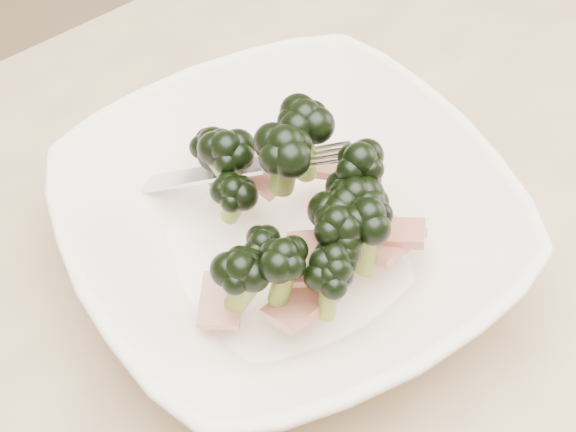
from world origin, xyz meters
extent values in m
cube|color=tan|center=(0.00, 0.00, 0.73)|extent=(1.20, 0.80, 0.04)
cylinder|color=tan|center=(0.55, 0.35, 0.35)|extent=(0.06, 0.06, 0.71)
imported|color=white|center=(-0.02, 0.07, 0.79)|extent=(0.34, 0.34, 0.07)
cylinder|color=olive|center=(0.00, 0.01, 0.81)|extent=(0.02, 0.02, 0.05)
ellipsoid|color=black|center=(0.00, 0.01, 0.84)|extent=(0.04, 0.04, 0.03)
cylinder|color=olive|center=(-0.03, 0.14, 0.80)|extent=(0.02, 0.02, 0.03)
ellipsoid|color=black|center=(-0.03, 0.14, 0.82)|extent=(0.04, 0.04, 0.03)
cylinder|color=olive|center=(-0.05, 0.09, 0.81)|extent=(0.02, 0.02, 0.03)
ellipsoid|color=black|center=(-0.05, 0.09, 0.83)|extent=(0.03, 0.03, 0.03)
cylinder|color=olive|center=(0.02, 0.05, 0.82)|extent=(0.02, 0.02, 0.05)
ellipsoid|color=black|center=(0.02, 0.05, 0.85)|extent=(0.04, 0.04, 0.03)
cylinder|color=olive|center=(-0.02, 0.02, 0.81)|extent=(0.03, 0.03, 0.05)
ellipsoid|color=black|center=(-0.02, 0.02, 0.84)|extent=(0.04, 0.04, 0.03)
cylinder|color=olive|center=(0.01, 0.09, 0.83)|extent=(0.02, 0.02, 0.05)
ellipsoid|color=black|center=(0.01, 0.09, 0.86)|extent=(0.04, 0.04, 0.03)
cylinder|color=olive|center=(-0.06, 0.05, 0.81)|extent=(0.01, 0.01, 0.03)
ellipsoid|color=black|center=(-0.06, 0.05, 0.82)|extent=(0.03, 0.03, 0.02)
cylinder|color=olive|center=(-0.05, 0.00, 0.80)|extent=(0.02, 0.02, 0.04)
ellipsoid|color=black|center=(-0.05, 0.00, 0.82)|extent=(0.03, 0.03, 0.02)
cylinder|color=olive|center=(-0.02, 0.02, 0.82)|extent=(0.02, 0.02, 0.05)
ellipsoid|color=black|center=(-0.02, 0.02, 0.84)|extent=(0.03, 0.03, 0.03)
cylinder|color=olive|center=(0.00, 0.02, 0.81)|extent=(0.02, 0.02, 0.04)
ellipsoid|color=black|center=(0.00, 0.02, 0.83)|extent=(0.04, 0.04, 0.03)
cylinder|color=olive|center=(-0.02, 0.07, 0.84)|extent=(0.02, 0.02, 0.04)
ellipsoid|color=black|center=(-0.02, 0.07, 0.87)|extent=(0.04, 0.04, 0.03)
cylinder|color=olive|center=(-0.04, 0.12, 0.81)|extent=(0.03, 0.03, 0.05)
ellipsoid|color=black|center=(-0.04, 0.12, 0.84)|extent=(0.04, 0.04, 0.03)
cylinder|color=olive|center=(-0.04, 0.00, 0.81)|extent=(0.01, 0.01, 0.04)
ellipsoid|color=black|center=(-0.04, 0.00, 0.83)|extent=(0.03, 0.03, 0.03)
cylinder|color=olive|center=(-0.01, 0.03, 0.81)|extent=(0.02, 0.02, 0.03)
ellipsoid|color=black|center=(-0.01, 0.03, 0.83)|extent=(0.04, 0.04, 0.03)
cylinder|color=olive|center=(-0.06, 0.02, 0.81)|extent=(0.03, 0.01, 0.04)
ellipsoid|color=black|center=(-0.06, 0.02, 0.84)|extent=(0.03, 0.03, 0.03)
cylinder|color=olive|center=(-0.09, 0.04, 0.80)|extent=(0.02, 0.03, 0.05)
ellipsoid|color=black|center=(-0.09, 0.04, 0.83)|extent=(0.04, 0.04, 0.03)
cylinder|color=olive|center=(0.01, 0.04, 0.81)|extent=(0.02, 0.02, 0.03)
ellipsoid|color=black|center=(0.01, 0.04, 0.83)|extent=(0.04, 0.04, 0.03)
cylinder|color=olive|center=(0.00, 0.03, 0.82)|extent=(0.01, 0.01, 0.04)
ellipsoid|color=black|center=(0.00, 0.03, 0.84)|extent=(0.04, 0.04, 0.03)
cube|color=maroon|center=(-0.09, 0.05, 0.78)|extent=(0.05, 0.05, 0.01)
cube|color=maroon|center=(0.02, 0.01, 0.79)|extent=(0.06, 0.04, 0.03)
cube|color=maroon|center=(-0.06, 0.01, 0.79)|extent=(0.04, 0.03, 0.02)
cube|color=maroon|center=(0.02, 0.02, 0.80)|extent=(0.06, 0.06, 0.02)
cube|color=maroon|center=(0.03, 0.09, 0.79)|extent=(0.05, 0.05, 0.01)
cube|color=maroon|center=(-0.01, 0.11, 0.79)|extent=(0.03, 0.04, 0.02)
cube|color=maroon|center=(-0.04, 0.03, 0.81)|extent=(0.04, 0.04, 0.02)
camera|label=1|loc=(-0.24, -0.20, 1.23)|focal=50.00mm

